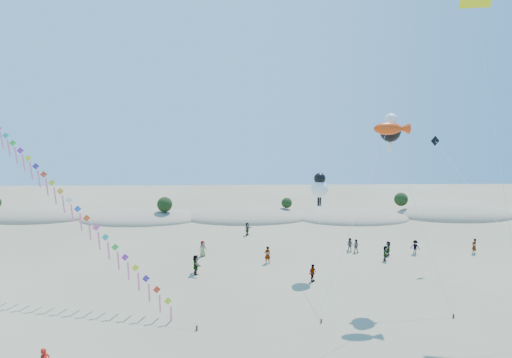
% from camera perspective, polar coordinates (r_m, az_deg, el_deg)
% --- Properties ---
extents(dune_ridge, '(145.30, 11.49, 5.57)m').
position_cam_1_polar(dune_ridge, '(64.77, -0.26, -5.12)').
color(dune_ridge, gray).
rests_on(dune_ridge, ground).
extents(kite_train, '(25.80, 15.81, 19.11)m').
position_cam_1_polar(kite_train, '(40.36, -26.30, 0.24)').
color(kite_train, '#3F2D1E').
rests_on(kite_train, ground).
extents(fish_kite, '(9.80, 10.66, 14.29)m').
position_cam_1_polar(fish_kite, '(35.03, 17.60, 6.36)').
color(fish_kite, '#3F2D1E').
rests_on(fish_kite, ground).
extents(cartoon_kite_low, '(2.45, 11.45, 9.62)m').
position_cam_1_polar(cartoon_kite_low, '(40.52, 8.47, -1.03)').
color(cartoon_kite_low, '#3F2D1E').
rests_on(cartoon_kite_low, ground).
extents(cartoon_kite_high, '(4.37, 6.46, 15.03)m').
position_cam_1_polar(cartoon_kite_high, '(37.00, 17.50, 6.28)').
color(cartoon_kite_high, '#3F2D1E').
rests_on(cartoon_kite_high, ground).
extents(parafoil_kite, '(2.37, 10.48, 24.07)m').
position_cam_1_polar(parafoil_kite, '(40.06, 27.26, 19.59)').
color(parafoil_kite, '#3F2D1E').
rests_on(parafoil_kite, ground).
extents(dark_kite, '(5.11, 13.80, 12.97)m').
position_cam_1_polar(dark_kite, '(44.81, 25.99, 0.02)').
color(dark_kite, '#3F2D1E').
rests_on(dark_kite, ground).
extents(beachgoers, '(30.69, 17.50, 1.87)m').
position_cam_1_polar(beachgoers, '(46.54, 7.57, -9.32)').
color(beachgoers, slate).
rests_on(beachgoers, ground).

